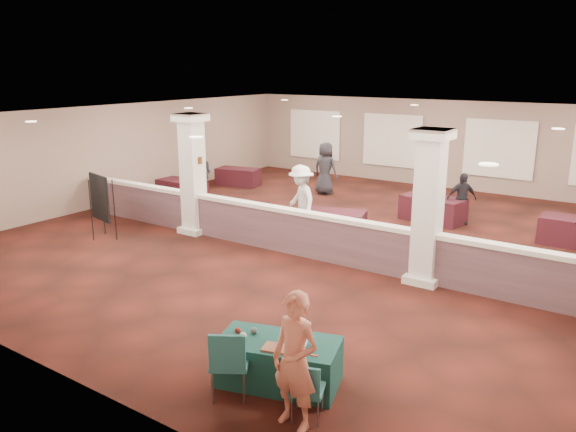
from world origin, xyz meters
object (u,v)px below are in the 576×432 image
Objects in this scene: near_table at (278,362)px; conf_chair_main at (306,387)px; attendee_a at (202,173)px; far_table_front_left at (182,190)px; far_table_back_left at (238,177)px; far_table_back_center at (433,209)px; conf_chair_side at (229,359)px; far_table_front_center at (333,223)px; easel_board at (100,198)px; attendee_c at (462,199)px; woman at (295,361)px; attendee_b at (301,200)px; attendee_d at (325,168)px.

conf_chair_main is (0.81, -0.54, 0.16)m from near_table.
far_table_front_left is at bearing -95.47° from attendee_a.
attendee_a is (-9.17, 8.39, 0.46)m from near_table.
near_table is 13.86m from far_table_back_left.
conf_chair_main is at bearing -78.44° from far_table_back_center.
attendee_a is (0.04, 0.95, 0.45)m from far_table_front_left.
near_table is 0.81m from conf_chair_side.
far_table_front_center reaches higher than near_table.
far_table_front_center is (-2.94, 6.69, 0.01)m from near_table.
near_table is at bearing 33.48° from conf_chair_side.
far_table_back_left is (-8.85, 11.09, -0.27)m from conf_chair_side.
easel_board is 1.14× the size of attendee_c.
near_table reaches higher than far_table_back_left.
woman is (8.56, -3.78, -0.19)m from easel_board.
easel_board reaches higher than far_table_back_center.
conf_chair_main is 10.39m from attendee_c.
attendee_c is at bearing 5.97° from attendee_a.
attendee_b is at bearing 102.22° from conf_chair_main.
woman reaches higher than conf_chair_side.
near_table is 1.68× the size of conf_chair_side.
conf_chair_side is at bearing -30.25° from attendee_b.
attendee_b is 1.26× the size of attendee_c.
far_table_front_center is at bearing 50.25° from easel_board.
far_table_back_center is (-0.94, 10.28, -0.24)m from conf_chair_side.
woman reaches higher than easel_board.
attendee_a reaches higher than conf_chair_main.
attendee_d is (-1.94, 4.58, -0.02)m from attendee_b.
far_table_front_center is 0.94× the size of far_table_back_center.
woman is 1.11× the size of far_table_back_left.
attendee_d reaches higher than far_table_front_center.
near_table is at bearing -25.68° from attendee_b.
near_table is at bearing 118.95° from attendee_d.
far_table_front_center is 1.05m from attendee_b.
conf_chair_main reaches higher than far_table_back_left.
easel_board is 1.08× the size of attendee_a.
attendee_b reaches higher than woman.
attendee_d is (-5.70, 10.96, 0.58)m from near_table.
attendee_d is (2.13, 7.86, -0.17)m from easel_board.
far_table_back_left is 0.88× the size of attendee_d.
easel_board reaches higher than conf_chair_main.
conf_chair_side is 0.57× the size of woman.
conf_chair_main is at bearing -50.23° from near_table.
attendee_d reaches higher than attendee_a.
near_table is 7.43m from attendee_b.
near_table is 12.44m from attendee_a.
conf_chair_side is 12.06m from far_table_front_left.
conf_chair_main is 12.81m from far_table_front_left.
attendee_b is (-4.56, 6.92, 0.45)m from conf_chair_main.
far_table_back_center is 0.95× the size of attendee_b.
easel_board is 9.36m from woman.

